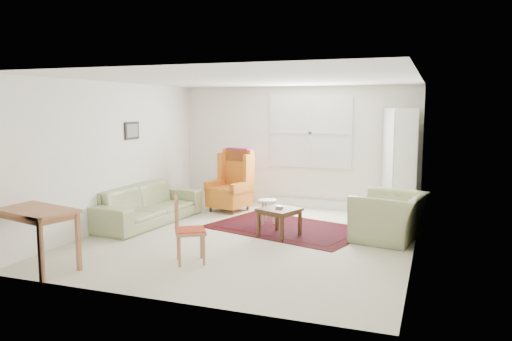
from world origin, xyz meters
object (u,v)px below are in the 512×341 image
(wingback_chair, at_px, (229,180))
(coffee_table, at_px, (279,222))
(cabinet, at_px, (399,164))
(desk_chair, at_px, (190,230))
(sofa, at_px, (147,197))
(desk, at_px, (33,238))
(armchair, at_px, (389,212))
(stool, at_px, (267,212))

(wingback_chair, relative_size, coffee_table, 2.21)
(cabinet, relative_size, desk_chair, 2.28)
(wingback_chair, bearing_deg, cabinet, 23.08)
(sofa, height_order, desk, sofa)
(armchair, bearing_deg, stool, -89.57)
(sofa, xyz_separation_m, stool, (2.06, 0.67, -0.24))
(stool, xyz_separation_m, cabinet, (2.14, 1.35, 0.80))
(stool, bearing_deg, coffee_table, -58.61)
(armchair, xyz_separation_m, cabinet, (0.00, 1.72, 0.58))
(armchair, bearing_deg, sofa, -75.74)
(sofa, height_order, desk_chair, sofa)
(armchair, distance_m, wingback_chair, 3.43)
(stool, distance_m, desk, 3.94)
(coffee_table, bearing_deg, sofa, 178.33)
(stool, relative_size, cabinet, 0.22)
(armchair, relative_size, desk_chair, 1.27)
(stool, height_order, cabinet, cabinet)
(cabinet, bearing_deg, sofa, -174.09)
(desk, bearing_deg, wingback_chair, 76.75)
(armchair, distance_m, coffee_table, 1.74)
(armchair, relative_size, wingback_chair, 0.91)
(coffee_table, relative_size, desk_chair, 0.63)
(coffee_table, bearing_deg, desk, -133.96)
(sofa, xyz_separation_m, desk_chair, (1.80, -1.78, -0.02))
(armchair, relative_size, stool, 2.56)
(desk_chair, bearing_deg, coffee_table, -54.95)
(wingback_chair, distance_m, stool, 1.41)
(sofa, bearing_deg, coffee_table, -86.09)
(sofa, distance_m, armchair, 4.21)
(coffee_table, height_order, desk, desk)
(wingback_chair, bearing_deg, desk_chair, -62.30)
(coffee_table, xyz_separation_m, desk, (-2.52, -2.61, 0.16))
(coffee_table, relative_size, stool, 1.27)
(armchair, distance_m, cabinet, 1.81)
(sofa, relative_size, coffee_table, 4.09)
(sofa, relative_size, desk, 1.86)
(coffee_table, bearing_deg, wingback_chair, 134.86)
(cabinet, xyz_separation_m, desk_chair, (-2.40, -3.80, -0.58))
(wingback_chair, height_order, desk_chair, wingback_chair)
(desk_chair, bearing_deg, desk, 84.11)
(sofa, xyz_separation_m, cabinet, (4.20, 2.02, 0.56))
(cabinet, xyz_separation_m, desk, (-4.20, -4.70, -0.63))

